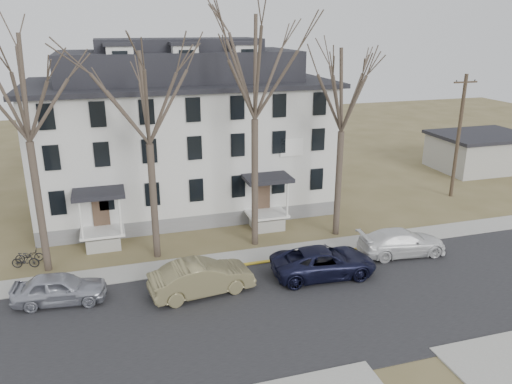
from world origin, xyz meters
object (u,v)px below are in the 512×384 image
object	(u,v)px
car_white	(402,243)
boarding_house	(183,135)
tree_mid_left	(146,91)
car_silver	(60,289)
bicycle_left	(29,256)
utility_pole_far	(459,135)
tree_mid_right	(344,84)
car_navy	(324,263)
tree_far_left	(21,81)
car_tan	(202,278)
bicycle_right	(25,261)
tree_center	(255,60)

from	to	relation	value
car_white	boarding_house	bearing A→B (deg)	46.91
boarding_house	tree_mid_left	world-z (taller)	tree_mid_left
car_silver	bicycle_left	xyz separation A→B (m)	(-2.01, 5.13, -0.36)
tree_mid_left	utility_pole_far	bearing A→B (deg)	10.13
tree_mid_right	car_navy	size ratio (longest dim) A/B	2.25
tree_far_left	car_tan	distance (m)	13.22
car_navy	bicycle_left	world-z (taller)	car_navy
car_navy	bicycle_right	bearing A→B (deg)	73.86
tree_center	car_navy	world-z (taller)	tree_center
car_tan	bicycle_right	world-z (taller)	car_tan
bicycle_left	bicycle_right	bearing A→B (deg)	172.00
tree_center	car_navy	size ratio (longest dim) A/B	2.59
tree_far_left	car_silver	distance (m)	10.39
tree_mid_left	car_navy	world-z (taller)	tree_mid_left
utility_pole_far	bicycle_right	bearing A→B (deg)	-173.19
car_white	bicycle_right	distance (m)	21.55
tree_mid_left	bicycle_left	xyz separation A→B (m)	(-7.09, 1.24, -9.20)
tree_mid_right	bicycle_left	xyz separation A→B (m)	(-18.59, 1.24, -9.20)
car_silver	car_navy	xyz separation A→B (m)	(13.45, -1.15, 0.03)
tree_mid_right	bicycle_right	bearing A→B (deg)	178.37
tree_center	car_white	xyz separation A→B (m)	(7.87, -3.95, -10.33)
utility_pole_far	car_white	bearing A→B (deg)	-139.76
tree_mid_left	bicycle_right	distance (m)	11.66
car_silver	car_navy	distance (m)	13.50
boarding_house	tree_mid_left	xyz separation A→B (m)	(-3.00, -8.15, 4.22)
car_silver	car_white	xyz separation A→B (m)	(18.95, -0.05, 0.00)
utility_pole_far	bicycle_right	distance (m)	31.24
tree_mid_left	car_white	size ratio (longest dim) A/B	2.44
tree_far_left	tree_mid_left	bearing A→B (deg)	0.00
tree_mid_left	car_navy	distance (m)	13.16
boarding_house	tree_center	world-z (taller)	tree_center
tree_mid_left	tree_mid_right	xyz separation A→B (m)	(11.50, 0.00, 0.00)
car_silver	car_tan	xyz separation A→B (m)	(6.79, -1.12, 0.11)
bicycle_right	car_silver	bearing A→B (deg)	-141.87
boarding_house	bicycle_left	bearing A→B (deg)	-145.55
car_silver	car_navy	size ratio (longest dim) A/B	0.78
tree_center	bicycle_left	world-z (taller)	tree_center
tree_mid_right	car_white	distance (m)	9.97
tree_far_left	car_silver	world-z (taller)	tree_far_left
car_silver	boarding_house	bearing A→B (deg)	-27.21
boarding_house	bicycle_right	world-z (taller)	boarding_house
tree_center	bicycle_right	bearing A→B (deg)	177.69
bicycle_left	bicycle_right	xyz separation A→B (m)	(-0.12, -0.70, 0.05)
car_tan	car_white	bearing A→B (deg)	-92.30
tree_center	car_tan	xyz separation A→B (m)	(-4.28, -5.02, -10.22)
tree_mid_right	car_white	world-z (taller)	tree_mid_right
tree_center	car_navy	xyz separation A→B (m)	(2.37, -5.04, -10.30)
bicycle_left	boarding_house	bearing A→B (deg)	-54.11
car_white	bicycle_right	xyz separation A→B (m)	(-21.07, 4.48, -0.30)
car_navy	utility_pole_far	bearing A→B (deg)	-55.01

